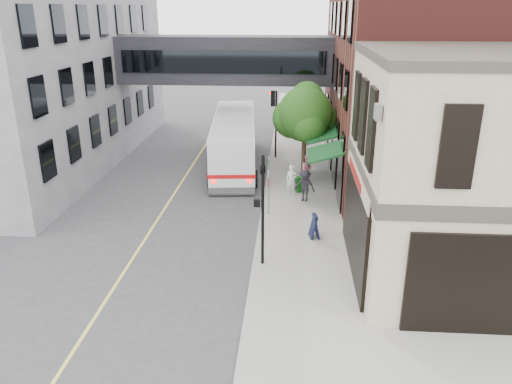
# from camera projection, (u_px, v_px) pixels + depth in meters

# --- Properties ---
(ground) EXTENTS (120.00, 120.00, 0.00)m
(ground) POSITION_uv_depth(u_px,v_px,m) (248.00, 293.00, 18.15)
(ground) COLOR #38383A
(ground) RESTS_ON ground
(sidewalk_main) EXTENTS (4.00, 60.00, 0.15)m
(sidewalk_main) POSITION_uv_depth(u_px,v_px,m) (299.00, 173.00, 31.08)
(sidewalk_main) COLOR gray
(sidewalk_main) RESTS_ON ground
(corner_building) EXTENTS (10.19, 8.12, 8.45)m
(corner_building) POSITION_uv_depth(u_px,v_px,m) (500.00, 171.00, 17.95)
(corner_building) COLOR tan
(corner_building) RESTS_ON ground
(brick_building) EXTENTS (13.76, 18.00, 14.00)m
(brick_building) POSITION_uv_depth(u_px,v_px,m) (440.00, 58.00, 29.07)
(brick_building) COLOR #4E1D18
(brick_building) RESTS_ON ground
(opposite_building) EXTENTS (14.00, 24.00, 14.00)m
(opposite_building) POSITION_uv_depth(u_px,v_px,m) (4.00, 53.00, 31.80)
(opposite_building) COLOR slate
(opposite_building) RESTS_ON ground
(skyway_bridge) EXTENTS (14.00, 3.18, 3.00)m
(skyway_bridge) POSITION_uv_depth(u_px,v_px,m) (226.00, 60.00, 32.91)
(skyway_bridge) COLOR black
(skyway_bridge) RESTS_ON ground
(traffic_signal_near) EXTENTS (0.44, 0.22, 4.60)m
(traffic_signal_near) POSITION_uv_depth(u_px,v_px,m) (262.00, 197.00, 18.96)
(traffic_signal_near) COLOR black
(traffic_signal_near) RESTS_ON sidewalk_main
(traffic_signal_far) EXTENTS (0.53, 0.28, 4.50)m
(traffic_signal_far) POSITION_uv_depth(u_px,v_px,m) (274.00, 111.00, 32.86)
(traffic_signal_far) COLOR black
(traffic_signal_far) RESTS_ON sidewalk_main
(street_sign_pole) EXTENTS (0.08, 0.75, 3.00)m
(street_sign_pole) POSITION_uv_depth(u_px,v_px,m) (269.00, 180.00, 24.00)
(street_sign_pole) COLOR gray
(street_sign_pole) RESTS_ON sidewalk_main
(street_tree) EXTENTS (3.80, 3.20, 5.60)m
(street_tree) POSITION_uv_depth(u_px,v_px,m) (305.00, 114.00, 29.00)
(street_tree) COLOR #382619
(street_tree) RESTS_ON sidewalk_main
(lane_marking) EXTENTS (0.12, 40.00, 0.01)m
(lane_marking) POSITION_uv_depth(u_px,v_px,m) (175.00, 193.00, 27.83)
(lane_marking) COLOR #D8CC4C
(lane_marking) RESTS_ON ground
(bus) EXTENTS (3.66, 11.94, 3.16)m
(bus) POSITION_uv_depth(u_px,v_px,m) (234.00, 139.00, 32.15)
(bus) COLOR silver
(bus) RESTS_ON ground
(pedestrian_a) EXTENTS (0.62, 0.42, 1.65)m
(pedestrian_a) POSITION_uv_depth(u_px,v_px,m) (291.00, 180.00, 26.96)
(pedestrian_a) COLOR silver
(pedestrian_a) RESTS_ON sidewalk_main
(pedestrian_b) EXTENTS (0.99, 0.85, 1.77)m
(pedestrian_b) POSITION_uv_depth(u_px,v_px,m) (308.00, 170.00, 28.45)
(pedestrian_b) COLOR #D18799
(pedestrian_b) RESTS_ON sidewalk_main
(pedestrian_c) EXTENTS (1.25, 0.95, 1.71)m
(pedestrian_c) POSITION_uv_depth(u_px,v_px,m) (305.00, 185.00, 26.06)
(pedestrian_c) COLOR black
(pedestrian_c) RESTS_ON sidewalk_main
(newspaper_box) EXTENTS (0.54, 0.51, 0.85)m
(newspaper_box) POSITION_uv_depth(u_px,v_px,m) (300.00, 184.00, 27.53)
(newspaper_box) COLOR #124F12
(newspaper_box) RESTS_ON sidewalk_main
(sandwich_board) EXTENTS (0.48, 0.66, 1.07)m
(sandwich_board) POSITION_uv_depth(u_px,v_px,m) (315.00, 226.00, 22.00)
(sandwich_board) COLOR black
(sandwich_board) RESTS_ON sidewalk_main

